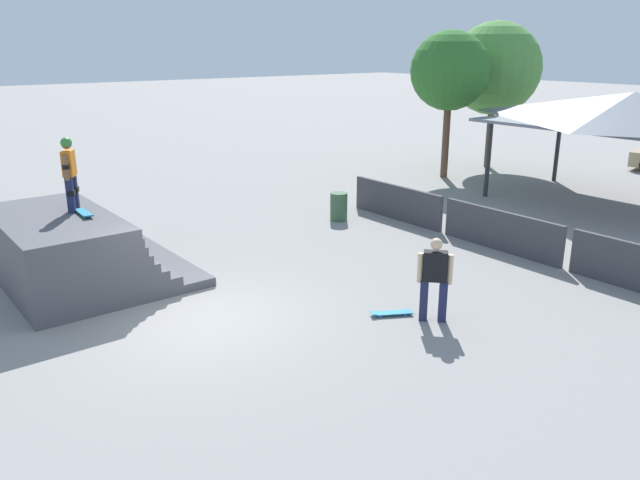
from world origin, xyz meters
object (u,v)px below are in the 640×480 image
(skater_on_deck, at_px, (69,169))
(skateboard_on_deck, at_px, (84,213))
(bystander_walking, at_px, (435,276))
(skateboard_on_ground, at_px, (390,313))
(tree_far_back, at_px, (495,69))
(tree_beside_pavilion, at_px, (450,71))
(trash_bin, at_px, (339,207))

(skater_on_deck, bearing_deg, skateboard_on_deck, 33.91)
(bystander_walking, bearing_deg, skateboard_on_ground, -6.51)
(skater_on_deck, height_order, tree_far_back, tree_far_back)
(skateboard_on_deck, xyz_separation_m, tree_beside_pavilion, (-3.18, 15.23, 2.49))
(skateboard_on_ground, relative_size, tree_far_back, 0.14)
(bystander_walking, relative_size, tree_far_back, 0.28)
(skater_on_deck, xyz_separation_m, tree_far_back, (-2.91, 18.43, 1.63))
(skateboard_on_ground, height_order, tree_far_back, tree_far_back)
(skater_on_deck, xyz_separation_m, bystander_walking, (6.52, 4.64, -1.60))
(skateboard_on_ground, height_order, trash_bin, trash_bin)
(skater_on_deck, relative_size, skateboard_on_ground, 1.97)
(skateboard_on_deck, bearing_deg, trash_bin, 98.95)
(skater_on_deck, xyz_separation_m, skateboard_on_deck, (0.56, 0.04, -0.88))
(skater_on_deck, bearing_deg, bystander_walking, 65.08)
(tree_beside_pavilion, bearing_deg, bystander_walking, -49.34)
(skater_on_deck, distance_m, bystander_walking, 8.16)
(bystander_walking, bearing_deg, skater_on_deck, -7.62)
(skateboard_on_ground, bearing_deg, tree_beside_pavilion, -113.78)
(skater_on_deck, relative_size, bystander_walking, 0.97)
(bystander_walking, xyz_separation_m, tree_beside_pavilion, (-9.14, 10.64, 3.21))
(tree_beside_pavilion, xyz_separation_m, trash_bin, (2.40, -7.47, -3.72))
(tree_beside_pavilion, height_order, trash_bin, tree_beside_pavilion)
(skateboard_on_deck, height_order, trash_bin, skateboard_on_deck)
(tree_far_back, bearing_deg, skateboard_on_ground, -58.43)
(tree_beside_pavilion, bearing_deg, skater_on_deck, -80.29)
(trash_bin, bearing_deg, skateboard_on_deck, -84.32)
(skateboard_on_deck, xyz_separation_m, tree_far_back, (-3.48, 18.39, 2.50))
(skater_on_deck, height_order, tree_beside_pavilion, tree_beside_pavilion)
(bystander_walking, relative_size, tree_beside_pavilion, 0.29)
(tree_far_back, distance_m, trash_bin, 11.58)
(tree_far_back, bearing_deg, bystander_walking, -55.62)
(bystander_walking, height_order, tree_beside_pavilion, tree_beside_pavilion)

